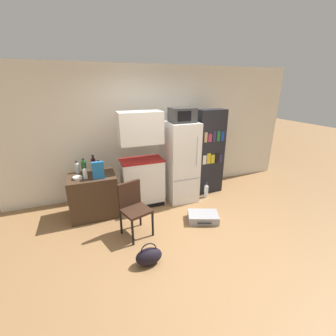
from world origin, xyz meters
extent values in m
plane|color=olive|center=(0.00, 0.00, 0.00)|extent=(24.00, 24.00, 0.00)
cube|color=silver|center=(0.20, 2.00, 1.33)|extent=(6.40, 0.10, 2.67)
cube|color=#422D1E|center=(-1.31, 1.28, 0.39)|extent=(0.82, 0.63, 0.78)
cube|color=white|center=(-0.37, 1.37, 0.45)|extent=(0.80, 0.47, 0.91)
cube|color=maroon|center=(-0.37, 1.37, 0.92)|extent=(0.81, 0.48, 0.03)
cube|color=white|center=(-0.37, 1.37, 1.54)|extent=(0.80, 0.40, 0.59)
cube|color=black|center=(-0.37, 1.13, 0.04)|extent=(0.76, 0.01, 0.08)
cube|color=white|center=(0.43, 1.30, 0.81)|extent=(0.59, 0.59, 1.61)
cube|color=gray|center=(0.43, 1.00, 0.55)|extent=(0.56, 0.01, 0.01)
cylinder|color=silver|center=(0.62, 0.99, 1.10)|extent=(0.02, 0.02, 0.56)
cube|color=#333333|center=(0.43, 1.30, 1.75)|extent=(0.46, 0.38, 0.27)
cube|color=black|center=(0.39, 1.11, 1.75)|extent=(0.27, 0.01, 0.18)
cube|color=black|center=(1.15, 1.45, 0.91)|extent=(0.59, 0.31, 1.82)
cube|color=silver|center=(0.96, 1.29, 0.80)|extent=(0.08, 0.01, 0.19)
cube|color=gold|center=(1.06, 1.29, 0.82)|extent=(0.08, 0.01, 0.23)
cube|color=gold|center=(1.15, 1.29, 0.80)|extent=(0.09, 0.01, 0.19)
cube|color=black|center=(1.25, 1.29, 0.81)|extent=(0.06, 0.01, 0.21)
cube|color=#332856|center=(1.35, 1.29, 0.79)|extent=(0.06, 0.01, 0.17)
cube|color=tan|center=(0.96, 1.29, 1.28)|extent=(0.06, 0.01, 0.21)
cube|color=#A33351|center=(1.06, 1.29, 1.26)|extent=(0.08, 0.01, 0.17)
cube|color=#332856|center=(1.15, 1.29, 1.29)|extent=(0.06, 0.01, 0.22)
cube|color=#1E7033|center=(1.25, 1.29, 1.28)|extent=(0.06, 0.01, 0.21)
cube|color=#193899|center=(1.35, 1.29, 1.27)|extent=(0.07, 0.01, 0.19)
cylinder|color=#566619|center=(-1.17, 1.29, 0.88)|extent=(0.07, 0.07, 0.21)
cylinder|color=#566619|center=(-1.17, 1.29, 1.00)|extent=(0.03, 0.03, 0.04)
cylinder|color=black|center=(-1.17, 1.29, 1.03)|extent=(0.04, 0.04, 0.02)
cylinder|color=white|center=(-1.41, 1.17, 0.86)|extent=(0.07, 0.07, 0.17)
cylinder|color=white|center=(-1.41, 1.17, 0.96)|extent=(0.03, 0.03, 0.03)
cylinder|color=black|center=(-1.41, 1.17, 0.98)|extent=(0.04, 0.04, 0.02)
cylinder|color=black|center=(-1.25, 1.46, 0.90)|extent=(0.08, 0.08, 0.25)
cylinder|color=black|center=(-1.25, 1.46, 1.05)|extent=(0.04, 0.04, 0.04)
cylinder|color=black|center=(-1.25, 1.46, 1.08)|extent=(0.04, 0.04, 0.03)
cylinder|color=silver|center=(-1.54, 1.51, 0.86)|extent=(0.08, 0.08, 0.17)
cylinder|color=silver|center=(-1.54, 1.51, 0.96)|extent=(0.04, 0.04, 0.03)
cylinder|color=black|center=(-1.54, 1.51, 0.99)|extent=(0.04, 0.04, 0.02)
cylinder|color=#1E6028|center=(-1.42, 1.51, 0.88)|extent=(0.09, 0.09, 0.20)
cylinder|color=#1E6028|center=(-1.42, 1.51, 0.99)|extent=(0.04, 0.04, 0.04)
cylinder|color=black|center=(-1.42, 1.51, 1.02)|extent=(0.05, 0.05, 0.02)
cylinder|color=silver|center=(-1.53, 1.19, 0.80)|extent=(0.15, 0.15, 0.04)
cube|color=#1E66A8|center=(-1.19, 1.09, 0.93)|extent=(0.19, 0.07, 0.30)
cylinder|color=black|center=(-0.84, 0.17, 0.21)|extent=(0.04, 0.04, 0.42)
cylinder|color=black|center=(-0.49, 0.28, 0.21)|extent=(0.04, 0.04, 0.42)
cylinder|color=black|center=(-0.95, 0.51, 0.21)|extent=(0.04, 0.04, 0.42)
cylinder|color=black|center=(-0.61, 0.63, 0.21)|extent=(0.04, 0.04, 0.42)
cube|color=#331E14|center=(-0.72, 0.40, 0.44)|extent=(0.51, 0.51, 0.04)
cube|color=#331E14|center=(-0.78, 0.57, 0.66)|extent=(0.38, 0.17, 0.40)
cube|color=#99999E|center=(0.46, 0.38, 0.07)|extent=(0.61, 0.51, 0.14)
cylinder|color=black|center=(0.39, 0.19, 0.07)|extent=(0.23, 0.10, 0.02)
ellipsoid|color=black|center=(-0.72, -0.29, 0.12)|extent=(0.36, 0.20, 0.24)
torus|color=black|center=(-0.72, -0.29, 0.23)|extent=(0.21, 0.02, 0.21)
cylinder|color=silver|center=(0.97, 1.16, 0.13)|extent=(0.09, 0.09, 0.25)
cylinder|color=silver|center=(0.97, 1.16, 0.27)|extent=(0.04, 0.04, 0.05)
cylinder|color=black|center=(0.97, 1.16, 0.31)|extent=(0.05, 0.05, 0.03)
camera|label=1|loc=(-1.32, -2.63, 2.27)|focal=24.00mm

